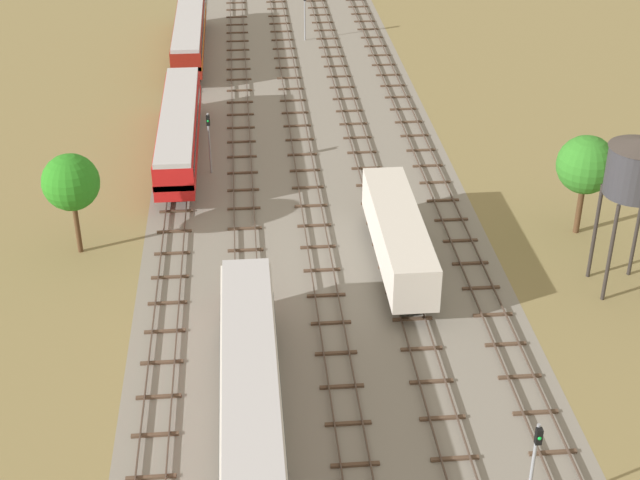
{
  "coord_description": "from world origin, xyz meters",
  "views": [
    {
      "loc": [
        -4.68,
        -20.31,
        32.12
      ],
      "look_at": [
        0.0,
        32.94,
        1.5
      ],
      "focal_mm": 52.93,
      "sensor_mm": 36.0,
      "label": 1
    }
  ],
  "objects_px": {
    "diesel_railcar_far_left_mid": "(179,128)",
    "signal_post_near": "(305,10)",
    "passenger_coach_far_left_midfar": "(190,30)",
    "signal_post_nearest": "(209,135)",
    "diesel_railcar_left_nearest": "(250,389)",
    "freight_boxcar_centre_near": "(398,235)",
    "signal_post_mid": "(534,460)",
    "water_tower": "(637,169)"
  },
  "relations": [
    {
      "from": "diesel_railcar_far_left_mid",
      "to": "signal_post_near",
      "type": "xyz_separation_m",
      "value": [
        12.22,
        29.44,
        0.77
      ]
    },
    {
      "from": "passenger_coach_far_left_midfar",
      "to": "signal_post_near",
      "type": "height_order",
      "value": "signal_post_near"
    },
    {
      "from": "diesel_railcar_far_left_mid",
      "to": "signal_post_nearest",
      "type": "relative_size",
      "value": 4.15
    },
    {
      "from": "diesel_railcar_far_left_mid",
      "to": "signal_post_near",
      "type": "height_order",
      "value": "signal_post_near"
    },
    {
      "from": "diesel_railcar_left_nearest",
      "to": "signal_post_nearest",
      "type": "height_order",
      "value": "signal_post_nearest"
    },
    {
      "from": "freight_boxcar_centre_near",
      "to": "passenger_coach_far_left_midfar",
      "type": "relative_size",
      "value": 0.64
    },
    {
      "from": "passenger_coach_far_left_midfar",
      "to": "signal_post_nearest",
      "type": "distance_m",
      "value": 29.0
    },
    {
      "from": "diesel_railcar_left_nearest",
      "to": "signal_post_near",
      "type": "bearing_deg",
      "value": 83.34
    },
    {
      "from": "signal_post_nearest",
      "to": "diesel_railcar_far_left_mid",
      "type": "bearing_deg",
      "value": 128.96
    },
    {
      "from": "diesel_railcar_left_nearest",
      "to": "freight_boxcar_centre_near",
      "type": "distance_m",
      "value": 17.87
    },
    {
      "from": "diesel_railcar_left_nearest",
      "to": "signal_post_near",
      "type": "distance_m",
      "value": 63.2
    },
    {
      "from": "freight_boxcar_centre_near",
      "to": "passenger_coach_far_left_midfar",
      "type": "distance_m",
      "value": 46.62
    },
    {
      "from": "signal_post_mid",
      "to": "freight_boxcar_centre_near",
      "type": "bearing_deg",
      "value": 96.35
    },
    {
      "from": "water_tower",
      "to": "signal_post_near",
      "type": "bearing_deg",
      "value": 107.19
    },
    {
      "from": "diesel_railcar_far_left_mid",
      "to": "signal_post_mid",
      "type": "xyz_separation_m",
      "value": [
        17.11,
        -40.28,
        0.79
      ]
    },
    {
      "from": "signal_post_nearest",
      "to": "signal_post_mid",
      "type": "distance_m",
      "value": 40.04
    },
    {
      "from": "passenger_coach_far_left_midfar",
      "to": "signal_post_nearest",
      "type": "height_order",
      "value": "signal_post_nearest"
    },
    {
      "from": "signal_post_near",
      "to": "freight_boxcar_centre_near",
      "type": "bearing_deg",
      "value": -87.07
    },
    {
      "from": "freight_boxcar_centre_near",
      "to": "signal_post_nearest",
      "type": "xyz_separation_m",
      "value": [
        -12.23,
        15.35,
        0.72
      ]
    },
    {
      "from": "freight_boxcar_centre_near",
      "to": "diesel_railcar_far_left_mid",
      "type": "relative_size",
      "value": 0.68
    },
    {
      "from": "passenger_coach_far_left_midfar",
      "to": "signal_post_mid",
      "type": "distance_m",
      "value": 68.34
    },
    {
      "from": "signal_post_nearest",
      "to": "water_tower",
      "type": "bearing_deg",
      "value": -36.31
    },
    {
      "from": "signal_post_mid",
      "to": "diesel_railcar_far_left_mid",
      "type": "bearing_deg",
      "value": 113.02
    },
    {
      "from": "water_tower",
      "to": "signal_post_mid",
      "type": "relative_size",
      "value": 1.89
    },
    {
      "from": "passenger_coach_far_left_midfar",
      "to": "freight_boxcar_centre_near",
      "type": "bearing_deg",
      "value": -71.65
    },
    {
      "from": "diesel_railcar_far_left_mid",
      "to": "signal_post_near",
      "type": "bearing_deg",
      "value": 67.45
    },
    {
      "from": "diesel_railcar_left_nearest",
      "to": "freight_boxcar_centre_near",
      "type": "bearing_deg",
      "value": 56.8
    },
    {
      "from": "diesel_railcar_far_left_mid",
      "to": "signal_post_near",
      "type": "relative_size",
      "value": 3.87
    },
    {
      "from": "freight_boxcar_centre_near",
      "to": "signal_post_nearest",
      "type": "bearing_deg",
      "value": 128.55
    },
    {
      "from": "freight_boxcar_centre_near",
      "to": "signal_post_near",
      "type": "xyz_separation_m",
      "value": [
        -2.45,
        47.82,
        0.92
      ]
    },
    {
      "from": "diesel_railcar_left_nearest",
      "to": "signal_post_near",
      "type": "height_order",
      "value": "signal_post_near"
    },
    {
      "from": "passenger_coach_far_left_midfar",
      "to": "signal_post_mid",
      "type": "height_order",
      "value": "signal_post_mid"
    },
    {
      "from": "signal_post_near",
      "to": "signal_post_nearest",
      "type": "bearing_deg",
      "value": -106.76
    },
    {
      "from": "water_tower",
      "to": "signal_post_mid",
      "type": "height_order",
      "value": "water_tower"
    },
    {
      "from": "diesel_railcar_left_nearest",
      "to": "signal_post_mid",
      "type": "xyz_separation_m",
      "value": [
        12.22,
        -6.95,
        0.79
      ]
    },
    {
      "from": "freight_boxcar_centre_near",
      "to": "signal_post_nearest",
      "type": "height_order",
      "value": "signal_post_nearest"
    },
    {
      "from": "diesel_railcar_far_left_mid",
      "to": "signal_post_nearest",
      "type": "height_order",
      "value": "signal_post_nearest"
    },
    {
      "from": "passenger_coach_far_left_midfar",
      "to": "diesel_railcar_far_left_mid",
      "type": "bearing_deg",
      "value": -90.0
    },
    {
      "from": "freight_boxcar_centre_near",
      "to": "passenger_coach_far_left_midfar",
      "type": "height_order",
      "value": "passenger_coach_far_left_midfar"
    },
    {
      "from": "diesel_railcar_far_left_mid",
      "to": "signal_post_mid",
      "type": "height_order",
      "value": "signal_post_mid"
    },
    {
      "from": "freight_boxcar_centre_near",
      "to": "diesel_railcar_far_left_mid",
      "type": "height_order",
      "value": "diesel_railcar_far_left_mid"
    },
    {
      "from": "signal_post_nearest",
      "to": "signal_post_near",
      "type": "distance_m",
      "value": 33.91
    }
  ]
}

